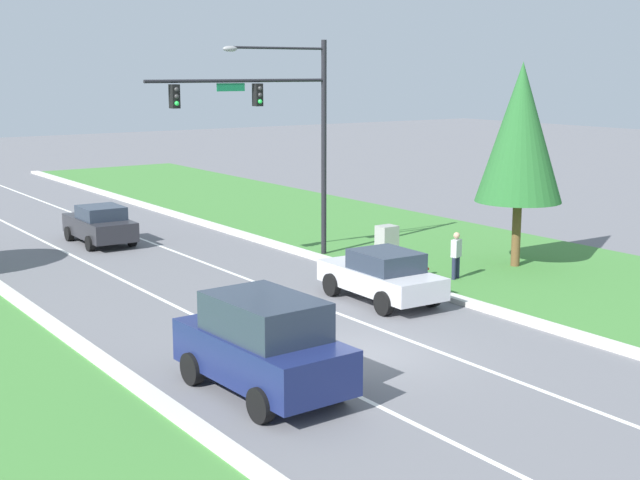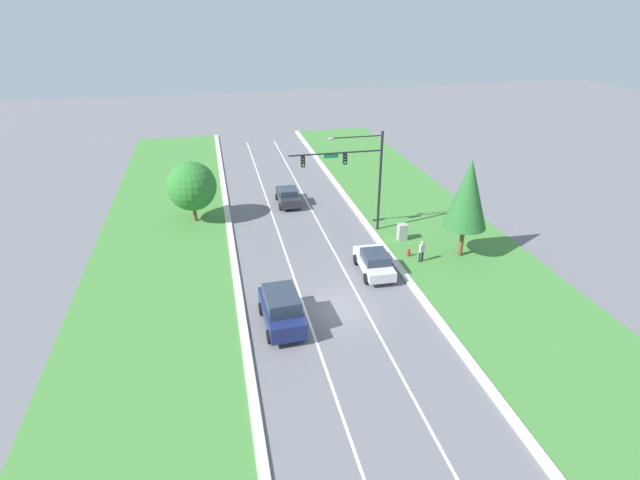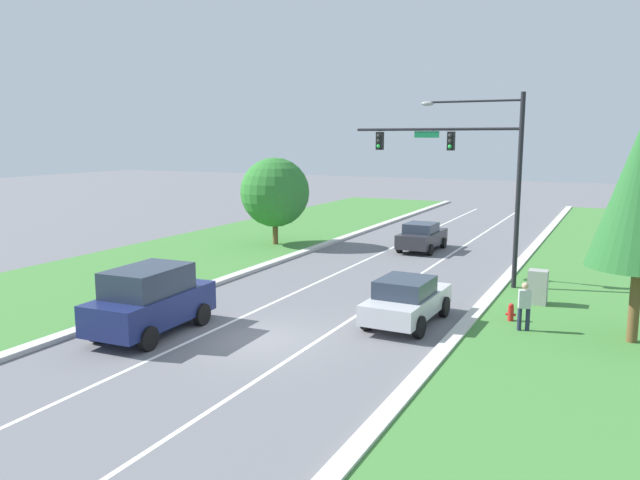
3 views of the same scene
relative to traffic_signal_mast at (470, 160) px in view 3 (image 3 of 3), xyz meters
name	(u,v)px [view 3 (image 3 of 3)]	position (x,y,z in m)	size (l,w,h in m)	color
ground_plane	(256,340)	(-4.19, -10.53, -5.41)	(160.00, 160.00, 0.00)	slate
curb_strip_right	(429,366)	(1.46, -10.53, -5.33)	(0.50, 90.00, 0.15)	beige
curb_strip_left	(121,315)	(-9.84, -10.53, -5.33)	(0.50, 90.00, 0.15)	beige
grass_verge_left	(20,300)	(-15.09, -10.53, -5.37)	(10.00, 90.00, 0.08)	#427F38
lane_stripe_inner_left	(209,332)	(-5.99, -10.53, -5.40)	(0.14, 81.00, 0.01)	white
lane_stripe_inner_right	(306,348)	(-2.39, -10.53, -5.40)	(0.14, 81.00, 0.01)	white
traffic_signal_mast	(470,160)	(0.00, 0.00, 0.00)	(7.31, 0.41, 8.17)	black
charcoal_sedan	(422,237)	(-4.20, 7.21, -4.60)	(2.04, 4.18, 1.60)	#28282D
navy_suv	(150,300)	(-7.61, -11.47, -4.27)	(2.36, 4.64, 2.22)	navy
silver_sedan	(407,300)	(-0.48, -6.73, -4.57)	(2.14, 4.48, 1.63)	silver
utility_cabinet	(538,288)	(3.26, -2.33, -4.71)	(0.70, 0.60, 1.39)	#9E9E99
pedestrian	(524,305)	(3.30, -6.02, -4.47)	(0.43, 0.33, 1.69)	#232842
fire_hydrant	(511,313)	(2.74, -5.07, -5.06)	(0.34, 0.20, 0.70)	red
oak_near_left_tree	(275,192)	(-12.54, 5.04, -2.24)	(4.08, 4.08, 5.21)	brown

